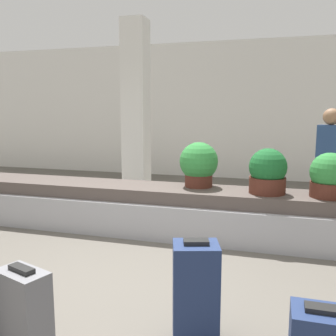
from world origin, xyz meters
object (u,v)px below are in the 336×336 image
Objects in this scene: pillar at (136,111)px; suitcase_0 at (25,317)px; potted_plant_2 at (199,164)px; potted_plant_1 at (268,172)px; traveler_0 at (329,156)px; suitcase_1 at (196,292)px; potted_plant_0 at (329,177)px.

pillar reaches higher than suitcase_0.
pillar reaches higher than potted_plant_2.
pillar reaches higher than potted_plant_1.
potted_plant_1 is at bearing -102.55° from traveler_0.
suitcase_1 is (0.99, 0.54, 0.04)m from suitcase_0.
potted_plant_0 is at bearing -6.41° from potted_plant_2.
potted_plant_2 is 1.90m from traveler_0.
pillar is 1.95× the size of traveler_0.
suitcase_0 is at bearing -117.11° from potted_plant_1.
potted_plant_1 is 0.33× the size of traveler_0.
potted_plant_1 reaches higher than suitcase_0.
traveler_0 reaches higher than suitcase_1.
potted_plant_0 is (2.09, 2.72, 0.55)m from suitcase_0.
potted_plant_1 reaches higher than potted_plant_0.
suitcase_0 is at bearing -127.49° from potted_plant_0.
potted_plant_2 is 0.36× the size of traveler_0.
potted_plant_0 is 0.32× the size of traveler_0.
traveler_0 reaches higher than potted_plant_1.
suitcase_0 is 1.11× the size of potted_plant_2.
potted_plant_1 reaches higher than suitcase_1.
traveler_0 reaches higher than potted_plant_0.
potted_plant_2 is at bearing 169.56° from potted_plant_1.
potted_plant_0 is 0.88× the size of potted_plant_2.
potted_plant_2 is (-0.47, 2.35, 0.56)m from suitcase_1.
pillar reaches higher than potted_plant_0.
pillar reaches higher than suitcase_1.
potted_plant_2 is at bearing 173.59° from potted_plant_0.
suitcase_0 is at bearing -77.79° from pillar.
suitcase_1 is at bearing -63.72° from pillar.
potted_plant_2 is (1.50, -1.65, -0.69)m from pillar.
suitcase_1 is 1.43× the size of potted_plant_0.
traveler_0 is (1.21, 3.24, 0.62)m from suitcase_1.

